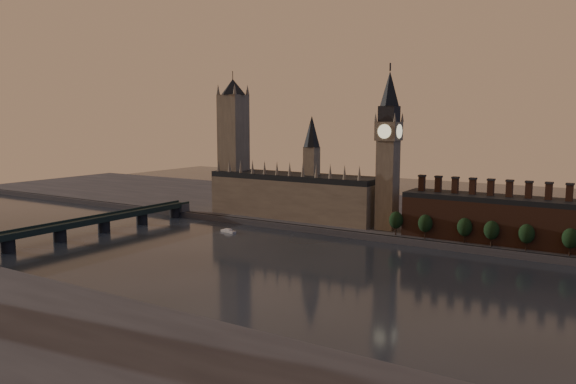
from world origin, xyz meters
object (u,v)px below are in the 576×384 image
Objects in this scene: big_ben at (388,149)px; river_boat at (228,231)px; westminster_bridge at (79,226)px; victoria_tower at (233,141)px.

big_ben is 8.65× the size of river_boat.
big_ben is at bearing 37.73° from river_boat.
river_boat is (-93.33, -48.97, -55.91)m from big_ben.
westminster_bridge reaches higher than river_boat.
big_ben is 205.83m from westminster_bridge.
victoria_tower is 130.12m from big_ben.
big_ben is 119.31m from river_boat.
westminster_bridge is at bearing -106.56° from victoria_tower.
big_ben is at bearing -2.20° from victoria_tower.
victoria_tower is 8.73× the size of river_boat.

